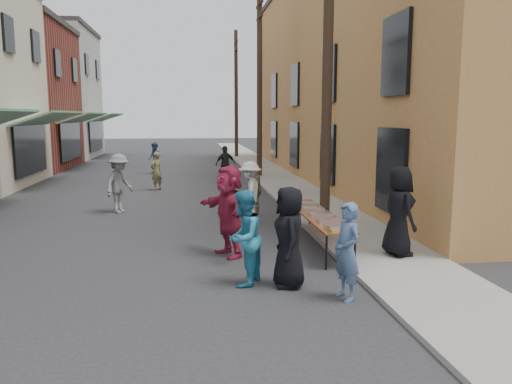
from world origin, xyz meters
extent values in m
plane|color=#28282B|center=(0.00, 0.00, 0.00)|extent=(120.00, 120.00, 0.00)
cube|color=gray|center=(5.00, 15.00, 0.05)|extent=(2.20, 60.00, 0.10)
cube|color=gray|center=(-10.00, 29.00, 4.50)|extent=(8.00, 8.00, 9.00)
cube|color=#AF793E|center=(11.10, 14.00, 5.00)|extent=(10.00, 28.00, 10.00)
cylinder|color=#2D2116|center=(4.30, 3.00, 4.50)|extent=(0.26, 0.26, 9.00)
cylinder|color=#2D2116|center=(4.30, 15.00, 4.50)|extent=(0.26, 0.26, 9.00)
cylinder|color=#2D2116|center=(4.30, 27.00, 4.50)|extent=(0.26, 0.26, 9.00)
cube|color=brown|center=(3.80, 1.85, 0.73)|extent=(0.70, 4.00, 0.04)
cylinder|color=black|center=(3.51, -0.03, 0.35)|extent=(0.04, 0.04, 0.71)
cylinder|color=black|center=(4.09, -0.03, 0.35)|extent=(0.04, 0.04, 0.71)
cylinder|color=black|center=(3.51, 3.73, 0.35)|extent=(0.04, 0.04, 0.71)
cylinder|color=black|center=(4.09, 3.73, 0.35)|extent=(0.04, 0.04, 0.71)
cube|color=maroon|center=(3.80, 0.20, 0.79)|extent=(0.50, 0.33, 0.08)
cube|color=#B2B2B7|center=(3.80, 0.85, 0.79)|extent=(0.50, 0.33, 0.08)
cube|color=tan|center=(3.80, 1.55, 0.79)|extent=(0.50, 0.33, 0.08)
cube|color=#B2B2B7|center=(3.80, 2.25, 0.79)|extent=(0.50, 0.33, 0.08)
cube|color=tan|center=(3.80, 2.95, 0.79)|extent=(0.50, 0.33, 0.08)
cylinder|color=#A57F26|center=(3.58, -0.10, 0.79)|extent=(0.07, 0.07, 0.08)
cylinder|color=#A57F26|center=(3.58, 0.00, 0.79)|extent=(0.07, 0.07, 0.08)
cylinder|color=#A57F26|center=(3.58, 0.10, 0.79)|extent=(0.07, 0.07, 0.08)
cylinder|color=tan|center=(4.00, -0.05, 0.81)|extent=(0.08, 0.08, 0.12)
imported|color=black|center=(2.60, -0.85, 0.89)|extent=(0.58, 0.88, 1.79)
imported|color=#476089|center=(3.40, -1.63, 0.81)|extent=(0.53, 0.67, 1.62)
imported|color=teal|center=(1.81, -0.68, 0.86)|extent=(0.95, 1.03, 1.71)
imported|color=silver|center=(2.56, 4.57, 0.87)|extent=(0.98, 1.28, 1.74)
imported|color=#66683C|center=(2.87, 5.70, 0.77)|extent=(0.41, 0.92, 1.54)
imported|color=#9C223E|center=(1.70, 1.23, 0.99)|extent=(1.25, 1.92, 1.98)
imported|color=black|center=(5.19, 0.48, 1.04)|extent=(0.72, 0.99, 1.88)
imported|color=slate|center=(-1.30, 6.57, 0.92)|extent=(1.17, 1.37, 1.84)
imported|color=black|center=(2.52, 13.60, 0.82)|extent=(1.05, 0.70, 1.65)
imported|color=olive|center=(-0.46, 11.26, 0.79)|extent=(0.65, 0.68, 1.57)
imported|color=#465C87|center=(-0.91, 17.19, 0.83)|extent=(0.86, 0.97, 1.66)
camera|label=1|loc=(0.89, -9.23, 2.99)|focal=35.00mm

